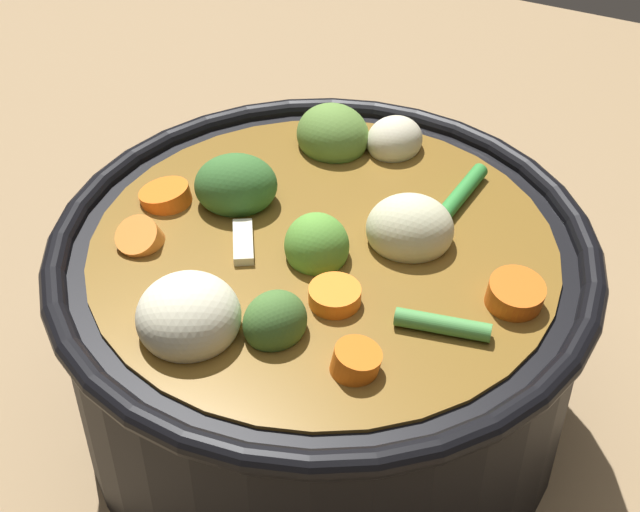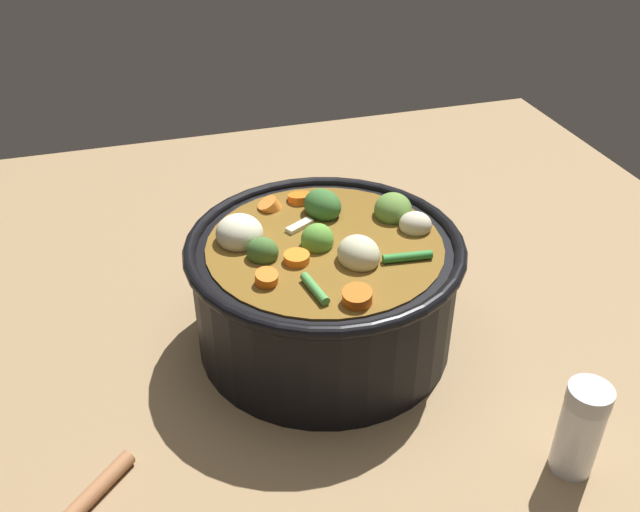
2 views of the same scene
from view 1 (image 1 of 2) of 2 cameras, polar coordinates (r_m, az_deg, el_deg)
name	(u,v)px [view 1 (image 1 of 2)]	position (r m, az deg, el deg)	size (l,w,h in m)	color
ground_plane	(323,407)	(0.55, 0.17, -8.92)	(1.10, 1.10, 0.00)	#8C704C
cooking_pot	(323,324)	(0.50, 0.16, -4.06)	(0.27, 0.27, 0.14)	black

